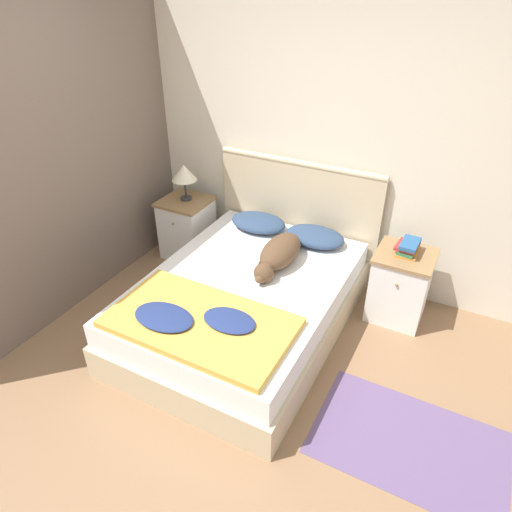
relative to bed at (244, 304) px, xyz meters
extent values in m
plane|color=#896647|center=(0.05, -1.05, -0.23)|extent=(16.00, 16.00, 0.00)
cube|color=beige|center=(0.05, 1.08, 1.05)|extent=(9.00, 0.06, 2.55)
cube|color=#706056|center=(-1.46, 0.00, 1.05)|extent=(0.06, 3.10, 2.55)
cube|color=#C6B28E|center=(0.00, 0.00, -0.10)|extent=(1.44, 1.98, 0.26)
cube|color=white|center=(0.00, 0.00, 0.14)|extent=(1.38, 1.92, 0.20)
cube|color=#C6B28E|center=(0.00, 1.01, 0.30)|extent=(1.52, 0.04, 1.05)
cylinder|color=#C6B28E|center=(0.00, 1.01, 0.82)|extent=(1.52, 0.06, 0.06)
cube|color=white|center=(-1.04, 0.72, 0.06)|extent=(0.42, 0.41, 0.57)
cube|color=#937047|center=(-1.04, 0.72, 0.35)|extent=(0.45, 0.44, 0.03)
sphere|color=#937047|center=(-1.04, 0.50, 0.21)|extent=(0.02, 0.02, 0.02)
cube|color=white|center=(1.04, 0.72, 0.06)|extent=(0.42, 0.41, 0.57)
cube|color=#937047|center=(1.04, 0.72, 0.35)|extent=(0.45, 0.44, 0.03)
sphere|color=#937047|center=(1.04, 0.50, 0.21)|extent=(0.02, 0.02, 0.02)
ellipsoid|color=navy|center=(-0.27, 0.76, 0.30)|extent=(0.51, 0.35, 0.12)
ellipsoid|color=navy|center=(0.27, 0.76, 0.30)|extent=(0.51, 0.35, 0.12)
cube|color=gold|center=(0.00, -0.59, 0.26)|extent=(1.22, 0.69, 0.05)
ellipsoid|color=navy|center=(-0.21, -0.70, 0.30)|extent=(0.43, 0.28, 0.04)
ellipsoid|color=navy|center=(0.18, -0.52, 0.30)|extent=(0.37, 0.24, 0.04)
ellipsoid|color=brown|center=(0.14, 0.35, 0.34)|extent=(0.26, 0.51, 0.21)
sphere|color=brown|center=(0.14, 0.05, 0.31)|extent=(0.15, 0.15, 0.15)
ellipsoid|color=brown|center=(0.14, -0.01, 0.30)|extent=(0.07, 0.09, 0.06)
cone|color=brown|center=(0.10, 0.07, 0.37)|extent=(0.05, 0.05, 0.05)
cone|color=brown|center=(0.18, 0.07, 0.37)|extent=(0.05, 0.05, 0.05)
ellipsoid|color=brown|center=(0.18, 0.56, 0.28)|extent=(0.16, 0.23, 0.08)
cube|color=orange|center=(1.04, 0.74, 0.38)|extent=(0.17, 0.21, 0.02)
cube|color=#337547|center=(1.04, 0.73, 0.40)|extent=(0.14, 0.19, 0.03)
cube|color=#AD2D28|center=(1.03, 0.73, 0.43)|extent=(0.17, 0.20, 0.03)
cube|color=#285689|center=(1.05, 0.73, 0.46)|extent=(0.13, 0.23, 0.03)
cylinder|color=#2D2D33|center=(-1.04, 0.74, 0.38)|extent=(0.11, 0.11, 0.02)
cylinder|color=#2D2D33|center=(-1.04, 0.74, 0.48)|extent=(0.02, 0.02, 0.18)
cone|color=beige|center=(-1.04, 0.74, 0.64)|extent=(0.24, 0.24, 0.15)
cube|color=#604C75|center=(1.42, -0.48, -0.23)|extent=(1.14, 0.74, 0.00)
camera|label=1|loc=(1.40, -2.46, 2.25)|focal=32.00mm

